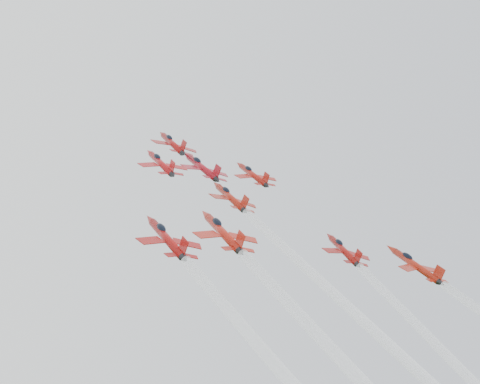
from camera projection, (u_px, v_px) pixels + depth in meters
jet_lead at (172, 143)px, 136.39m from camera, size 10.29×12.63×9.72m
jet_row2_left at (161, 163)px, 119.43m from camera, size 9.51×11.68×8.99m
jet_row2_center at (201, 167)px, 126.49m from camera, size 10.42×12.79×9.84m
jet_row2_right at (252, 174)px, 134.47m from camera, size 9.63×11.82×9.09m
jet_center at (396, 354)px, 76.79m from camera, size 9.40×82.46×62.66m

